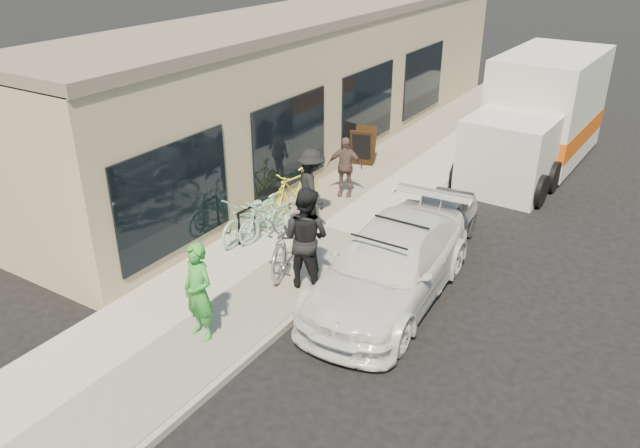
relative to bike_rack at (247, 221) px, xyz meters
The scene contains 17 objects.
ground 3.36m from the bike_rack, 27.00° to the right, with size 120.00×120.00×0.00m, color black.
sidewalk 1.85m from the bike_rack, 57.96° to the left, with size 3.00×34.00×0.15m, color #AFA89D.
curb 2.96m from the bike_rack, 31.10° to the left, with size 0.12×34.00×0.13m, color gray.
storefront 7.05m from the bike_rack, 109.51° to the left, with size 3.60×20.00×4.22m.
bike_rack is the anchor object (origin of this frame).
sandwich_board 5.56m from the bike_rack, 91.65° to the left, with size 0.80×0.81×1.07m.
sedan_white 3.57m from the bike_rack, ahead, with size 2.27×4.95×1.44m.
sedan_silver 4.06m from the bike_rack, 31.04° to the left, with size 1.33×3.30×1.12m, color gray.
moving_truck 9.54m from the bike_rack, 65.89° to the left, with size 2.61×6.48×3.14m.
tandem_bike 1.44m from the bike_rack, 12.04° to the right, with size 0.83×2.37×1.25m, color #AAAAAC.
woman_rider 3.55m from the bike_rack, 64.23° to the right, with size 0.63×0.42×1.73m, color green.
man_standing 2.32m from the bike_rack, 22.00° to the right, with size 0.97×0.76×2.00m, color black.
cruiser_bike_a 0.42m from the bike_rack, 53.76° to the left, with size 0.45×1.59×0.96m, color #87C9B2.
cruiser_bike_b 0.19m from the bike_rack, 101.22° to the left, with size 0.67×1.93×1.01m, color #87C9B2.
cruiser_bike_c 1.87m from the bike_rack, 90.44° to the left, with size 0.49×1.72×1.04m, color yellow.
bystander_a 1.71m from the bike_rack, 64.70° to the left, with size 1.16×0.66×1.79m, color black.
bystander_b 3.39m from the bike_rack, 81.18° to the left, with size 0.90×0.37×1.53m, color brown.
Camera 1 is at (4.89, -7.97, 6.45)m, focal length 35.00 mm.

